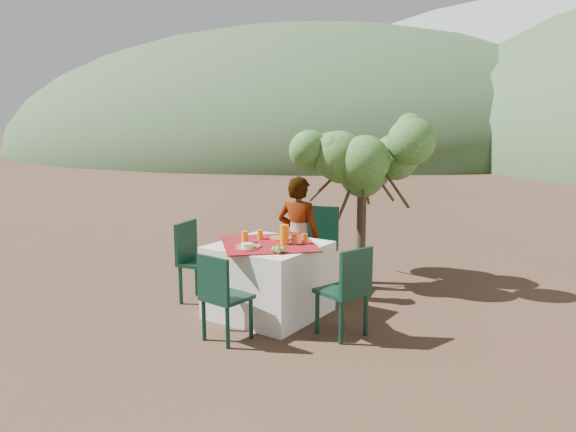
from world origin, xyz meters
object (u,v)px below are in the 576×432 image
(chair_far, at_px, (317,244))
(shrub_tree, at_px, (369,169))
(chair_near, at_px, (221,294))
(person, at_px, (299,238))
(chair_right, at_px, (348,288))
(table, at_px, (269,279))
(chair_left, at_px, (195,257))
(juice_pitcher, at_px, (284,235))

(chair_far, xyz_separation_m, shrub_tree, (0.36, 0.60, 0.87))
(chair_near, xyz_separation_m, person, (-0.13, 1.49, 0.24))
(chair_right, height_order, person, person)
(chair_far, bearing_deg, table, -100.67)
(table, bearing_deg, shrub_tree, 78.63)
(table, xyz_separation_m, person, (-0.05, 0.65, 0.32))
(chair_left, relative_size, shrub_tree, 0.50)
(table, relative_size, juice_pitcher, 6.50)
(table, relative_size, shrub_tree, 0.72)
(table, relative_size, chair_right, 1.51)
(chair_near, height_order, person, person)
(chair_far, relative_size, chair_right, 1.16)
(shrub_tree, bearing_deg, chair_far, -121.11)
(table, height_order, chair_right, chair_right)
(chair_near, bearing_deg, juice_pitcher, -90.74)
(chair_right, bearing_deg, shrub_tree, -142.72)
(shrub_tree, xyz_separation_m, juice_pitcher, (-0.16, -1.58, -0.56))
(shrub_tree, relative_size, juice_pitcher, 9.01)
(chair_far, bearing_deg, chair_right, -60.75)
(chair_near, bearing_deg, shrub_tree, -90.96)
(chair_far, xyz_separation_m, juice_pitcher, (0.20, -0.97, 0.31))
(chair_far, bearing_deg, shrub_tree, 46.10)
(table, height_order, chair_near, chair_near)
(table, height_order, chair_far, chair_far)
(chair_far, xyz_separation_m, chair_near, (0.12, -1.86, -0.10))
(table, height_order, person, person)
(chair_right, relative_size, juice_pitcher, 4.30)
(person, bearing_deg, shrub_tree, -119.28)
(person, xyz_separation_m, juice_pitcher, (0.22, -0.60, 0.16))
(table, bearing_deg, person, 94.61)
(chair_far, height_order, juice_pitcher, chair_far)
(chair_far, relative_size, chair_left, 1.11)
(chair_far, relative_size, chair_near, 1.21)
(chair_far, relative_size, person, 0.71)
(chair_near, bearing_deg, chair_left, -31.19)
(person, bearing_deg, chair_far, -100.29)
(table, height_order, chair_left, chair_left)
(chair_right, relative_size, shrub_tree, 0.48)
(chair_left, relative_size, juice_pitcher, 4.47)
(chair_right, bearing_deg, juice_pitcher, -83.66)
(chair_right, distance_m, person, 1.29)
(chair_left, bearing_deg, chair_near, -138.10)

